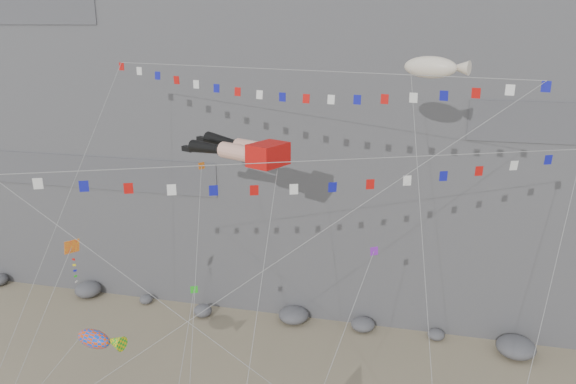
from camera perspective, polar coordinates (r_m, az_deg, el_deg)
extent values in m
cube|color=slate|center=(58.14, 4.13, 16.87)|extent=(80.00, 28.00, 50.00)
cube|color=red|center=(34.84, -2.03, 3.83)|extent=(2.55, 2.87, 1.40)
cylinder|color=#E9A891|center=(35.66, -5.28, 4.07)|extent=(2.59, 1.92, 1.03)
sphere|color=black|center=(36.46, -6.65, 4.31)|extent=(0.95, 0.95, 0.95)
cone|color=black|center=(37.46, -8.18, 4.46)|extent=(2.93, 1.96, 0.97)
cube|color=black|center=(38.88, -10.10, 4.35)|extent=(1.00, 0.75, 0.34)
cylinder|color=#E9A891|center=(36.66, -3.78, 4.46)|extent=(2.59, 1.92, 1.03)
sphere|color=black|center=(37.45, -5.14, 4.69)|extent=(0.95, 0.95, 0.95)
cone|color=black|center=(38.37, -6.69, 5.15)|extent=(2.95, 1.96, 1.04)
cube|color=black|center=(39.72, -8.63, 5.32)|extent=(1.00, 0.75, 0.34)
cylinder|color=gray|center=(30.55, -4.36, -15.58)|extent=(0.03, 0.03, 23.75)
cylinder|color=gray|center=(34.51, -15.75, -7.42)|extent=(0.03, 0.03, 30.59)
cylinder|color=gray|center=(30.02, 11.28, -15.40)|extent=(0.03, 0.03, 21.07)
cylinder|color=gray|center=(37.21, -25.16, -15.24)|extent=(0.03, 0.03, 14.07)
cylinder|color=gray|center=(32.29, 14.79, -8.88)|extent=(0.03, 0.03, 25.30)
cylinder|color=gray|center=(34.38, -9.63, -13.16)|extent=(0.03, 0.03, 21.41)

